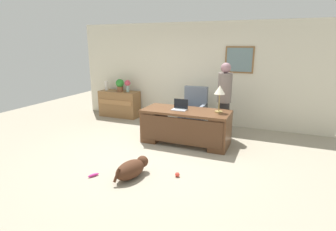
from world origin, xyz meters
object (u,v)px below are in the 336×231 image
person_standing (224,99)px  dog_toy_bone (93,175)px  credenza (120,104)px  dog_lying (132,169)px  potted_plant (120,85)px  dog_toy_ball (177,175)px  desk (185,125)px  desk_lamp (220,91)px  vase_with_flowers (128,84)px  armchair (194,111)px  laptop (180,107)px  vase_empty (107,86)px

person_standing → dog_toy_bone: bearing=-118.9°
credenza → dog_lying: (2.29, -3.25, -0.23)m
potted_plant → dog_lying: bearing=-55.4°
credenza → dog_toy_bone: credenza is taller
credenza → person_standing: (3.26, -0.63, 0.51)m
person_standing → dog_toy_ball: (-0.28, -2.32, -0.86)m
desk → desk_lamp: 1.05m
credenza → vase_with_flowers: bearing=0.3°
armchair → person_standing: bearing=-17.4°
desk → armchair: armchair is taller
dog_lying → potted_plant: size_ratio=2.06×
credenza → desk_lamp: (3.28, -1.30, 0.81)m
desk_lamp → dog_toy_bone: (-1.60, -2.18, -1.17)m
desk → armchair: size_ratio=1.73×
dog_toy_bone → vase_with_flowers: bearing=111.6°
desk_lamp → vase_with_flowers: size_ratio=1.65×
armchair → desk_lamp: bearing=-48.3°
laptop → dog_toy_bone: bearing=-110.2°
dog_lying → vase_empty: size_ratio=2.75×
dog_toy_ball → dog_toy_bone: size_ratio=0.41×
desk_lamp → dog_toy_ball: 2.03m
laptop → desk_lamp: 0.92m
desk → potted_plant: bearing=150.8°
desk_lamp → credenza: bearing=158.4°
laptop → dog_toy_ball: (0.53, -1.55, -0.77)m
laptop → dog_toy_bone: laptop is taller
person_standing → laptop: size_ratio=5.42×
dog_lying → potted_plant: (-2.25, 3.25, 0.82)m
vase_with_flowers → credenza: bearing=-179.7°
vase_with_flowers → laptop: bearing=-33.1°
armchair → dog_toy_ball: bearing=-78.6°
dog_lying → dog_toy_bone: 0.66m
vase_empty → dog_toy_bone: size_ratio=1.42×
laptop → desk_lamp: (0.83, 0.09, 0.38)m
vase_with_flowers → vase_empty: (-0.74, 0.00, -0.08)m
desk_lamp → person_standing: bearing=92.0°
credenza → vase_empty: bearing=179.8°
person_standing → vase_with_flowers: bearing=168.0°
dog_toy_bone → laptop: bearing=69.8°
dog_toy_ball → dog_lying: bearing=-156.0°
desk_lamp → dog_lying: bearing=-116.9°
armchair → potted_plant: potted_plant is taller
person_standing → vase_with_flowers: size_ratio=5.05×
laptop → desk_lamp: bearing=6.5°
laptop → dog_toy_bone: 2.35m
dog_lying → potted_plant: 4.04m
vase_empty → dog_toy_bone: 4.17m
armchair → dog_lying: armchair is taller
person_standing → potted_plant: size_ratio=4.82×
desk → vase_empty: (-3.02, 1.42, 0.50)m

